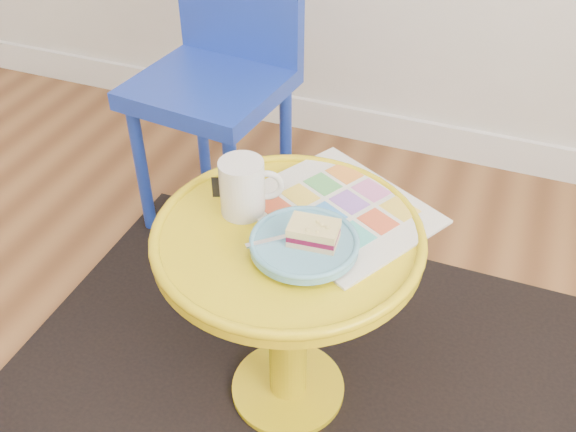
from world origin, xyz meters
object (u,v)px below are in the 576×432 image
(newspaper, at_px, (338,209))
(plate, at_px, (304,244))
(chair, at_px, (222,59))
(mug, at_px, (243,186))
(side_table, at_px, (288,285))

(newspaper, distance_m, plate, 0.14)
(chair, relative_size, plate, 4.42)
(chair, bearing_deg, mug, -53.89)
(newspaper, bearing_deg, chair, 163.31)
(chair, bearing_deg, newspaper, -39.29)
(newspaper, height_order, plate, plate)
(newspaper, xyz_separation_m, plate, (-0.02, -0.14, 0.02))
(newspaper, relative_size, mug, 2.78)
(chair, bearing_deg, side_table, -48.24)
(plate, bearing_deg, side_table, 139.49)
(plate, bearing_deg, chair, 126.59)
(mug, bearing_deg, newspaper, 0.82)
(side_table, height_order, mug, mug)
(side_table, bearing_deg, plate, -40.51)
(chair, bearing_deg, plate, -47.19)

